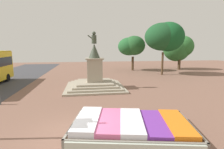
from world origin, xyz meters
The scene contains 7 objects.
ground_plane centered at (0.00, 0.00, 0.00)m, with size 83.06×83.06×0.00m, color brown.
flower_planter centered at (2.63, -0.21, 0.31)m, with size 6.08×4.44×0.73m.
statue_monument centered at (1.49, 9.32, 0.95)m, with size 5.61×5.61×5.47m.
kerb_bollard_north centered at (-5.35, 5.18, 0.55)m, with size 0.14×0.14×1.05m.
park_tree_far_left centered at (8.54, 21.90, 4.20)m, with size 4.55×4.26×5.93m.
park_tree_behind_statue centered at (17.44, 22.26, 3.95)m, with size 5.37×4.46×6.26m.
park_tree_far_right centered at (12.27, 17.05, 5.51)m, with size 5.72×4.92×7.64m.
Camera 1 is at (0.65, -7.63, 3.97)m, focal length 28.00 mm.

